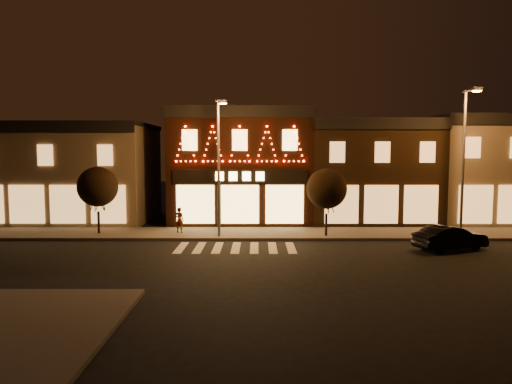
{
  "coord_description": "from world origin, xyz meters",
  "views": [
    {
      "loc": [
        1.16,
        -20.46,
        5.22
      ],
      "look_at": [
        1.1,
        4.0,
        3.06
      ],
      "focal_mm": 31.95,
      "sensor_mm": 36.0,
      "label": 1
    }
  ],
  "objects": [
    {
      "name": "ground",
      "position": [
        0.0,
        0.0,
        0.0
      ],
      "size": [
        120.0,
        120.0,
        0.0
      ],
      "primitive_type": "plane",
      "color": "black",
      "rests_on": "ground"
    },
    {
      "name": "building_right_b",
      "position": [
        18.5,
        13.99,
        3.91
      ],
      "size": [
        9.2,
        8.28,
        7.8
      ],
      "color": "#716751",
      "rests_on": "ground"
    },
    {
      "name": "sidewalk_far",
      "position": [
        2.0,
        8.0,
        0.07
      ],
      "size": [
        44.0,
        4.0,
        0.15
      ],
      "primitive_type": "cube",
      "color": "#47423D",
      "rests_on": "ground"
    },
    {
      "name": "tree_left",
      "position": [
        -8.75,
        7.65,
        3.06
      ],
      "size": [
        2.49,
        2.49,
        4.16
      ],
      "rotation": [
        0.0,
        0.0,
        -0.1
      ],
      "color": "black",
      "rests_on": "sidewalk_far"
    },
    {
      "name": "streetlamp_right",
      "position": [
        13.66,
        7.02,
        5.29
      ],
      "size": [
        0.58,
        2.01,
        8.76
      ],
      "rotation": [
        0.0,
        0.0,
        0.1
      ],
      "color": "#59595E",
      "rests_on": "sidewalk_far"
    },
    {
      "name": "dark_sedan",
      "position": [
        11.46,
        3.51,
        0.66
      ],
      "size": [
        4.23,
        2.63,
        1.32
      ],
      "primitive_type": "imported",
      "rotation": [
        0.0,
        0.0,
        1.91
      ],
      "color": "black",
      "rests_on": "ground"
    },
    {
      "name": "streetlamp_mid",
      "position": [
        -1.08,
        6.37,
        4.84
      ],
      "size": [
        0.74,
        1.83,
        7.99
      ],
      "rotation": [
        0.0,
        0.0,
        -0.24
      ],
      "color": "#59595E",
      "rests_on": "sidewalk_far"
    },
    {
      "name": "building_pulp",
      "position": [
        0.0,
        13.98,
        4.16
      ],
      "size": [
        10.2,
        8.34,
        8.3
      ],
      "color": "black",
      "rests_on": "ground"
    },
    {
      "name": "pedestrian",
      "position": [
        -3.73,
        7.85,
        0.95
      ],
      "size": [
        0.68,
        0.56,
        1.6
      ],
      "primitive_type": "imported",
      "rotation": [
        0.0,
        0.0,
        2.79
      ],
      "color": "gray",
      "rests_on": "sidewalk_far"
    },
    {
      "name": "building_right_a",
      "position": [
        9.5,
        13.99,
        3.76
      ],
      "size": [
        9.2,
        8.28,
        7.5
      ],
      "color": "#312011",
      "rests_on": "ground"
    },
    {
      "name": "tree_right",
      "position": [
        5.35,
        6.87,
        3.0
      ],
      "size": [
        2.44,
        2.44,
        4.07
      ],
      "rotation": [
        0.0,
        0.0,
        0.13
      ],
      "color": "black",
      "rests_on": "sidewalk_far"
    },
    {
      "name": "building_left",
      "position": [
        -13.0,
        13.99,
        3.66
      ],
      "size": [
        12.2,
        8.28,
        7.3
      ],
      "color": "#716751",
      "rests_on": "ground"
    }
  ]
}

